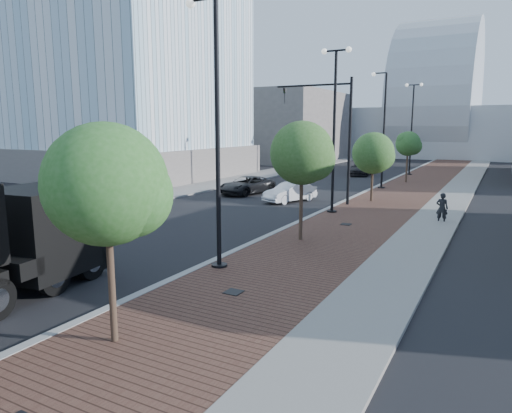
% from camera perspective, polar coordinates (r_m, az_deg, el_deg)
% --- Properties ---
extents(sidewalk, '(7.00, 140.00, 0.12)m').
position_cam_1_polar(sidewalk, '(43.88, 20.74, 2.76)').
color(sidewalk, '#4C2D23').
rests_on(sidewalk, ground).
extents(concrete_strip, '(2.40, 140.00, 0.13)m').
position_cam_1_polar(concrete_strip, '(43.61, 24.26, 2.49)').
color(concrete_strip, slate).
rests_on(concrete_strip, ground).
extents(curb, '(0.30, 140.00, 0.14)m').
position_cam_1_polar(curb, '(44.47, 16.28, 3.10)').
color(curb, gray).
rests_on(curb, ground).
extents(west_sidewalk, '(4.00, 140.00, 0.12)m').
position_cam_1_polar(west_sidewalk, '(48.85, 1.19, 4.06)').
color(west_sidewalk, slate).
rests_on(west_sidewalk, ground).
extents(white_sedan, '(2.70, 4.19, 1.30)m').
position_cam_1_polar(white_sedan, '(31.06, 4.23, 1.78)').
color(white_sedan, silver).
rests_on(white_sedan, ground).
extents(dark_car_mid, '(3.09, 5.10, 1.32)m').
position_cam_1_polar(dark_car_mid, '(34.60, -1.13, 2.65)').
color(dark_car_mid, black).
rests_on(dark_car_mid, ground).
extents(dark_car_far, '(2.36, 4.89, 1.37)m').
position_cam_1_polar(dark_car_far, '(49.30, 12.93, 4.59)').
color(dark_car_far, black).
rests_on(dark_car_far, ground).
extents(pedestrian, '(0.60, 0.40, 1.63)m').
position_cam_1_polar(pedestrian, '(25.84, 22.04, -0.20)').
color(pedestrian, black).
rests_on(pedestrian, ground).
extents(streetlight_1, '(1.44, 0.56, 9.21)m').
position_cam_1_polar(streetlight_1, '(15.86, -5.11, 7.42)').
color(streetlight_1, black).
rests_on(streetlight_1, ground).
extents(streetlight_2, '(1.72, 0.56, 9.28)m').
position_cam_1_polar(streetlight_2, '(26.66, 9.65, 9.33)').
color(streetlight_2, black).
rests_on(streetlight_2, ground).
extents(streetlight_3, '(1.44, 0.56, 9.21)m').
position_cam_1_polar(streetlight_3, '(38.24, 15.36, 8.53)').
color(streetlight_3, black).
rests_on(streetlight_3, ground).
extents(streetlight_4, '(1.72, 0.56, 9.28)m').
position_cam_1_polar(streetlight_4, '(49.97, 18.71, 9.14)').
color(streetlight_4, black).
rests_on(streetlight_4, ground).
extents(traffic_mast, '(5.09, 0.20, 8.00)m').
position_cam_1_polar(traffic_mast, '(29.78, 9.89, 9.68)').
color(traffic_mast, black).
rests_on(traffic_mast, ground).
extents(tree_0, '(2.72, 2.72, 5.13)m').
position_cam_1_polar(tree_0, '(10.56, -17.80, 2.56)').
color(tree_0, '#382619').
rests_on(tree_0, ground).
extents(tree_1, '(2.72, 2.72, 5.26)m').
position_cam_1_polar(tree_1, '(19.79, 5.86, 6.57)').
color(tree_1, '#382619').
rests_on(tree_1, ground).
extents(tree_2, '(2.73, 2.73, 4.66)m').
position_cam_1_polar(tree_2, '(31.23, 14.40, 6.40)').
color(tree_2, '#382619').
rests_on(tree_2, ground).
extents(tree_3, '(2.24, 2.16, 4.61)m').
position_cam_1_polar(tree_3, '(42.94, 18.38, 7.38)').
color(tree_3, '#382619').
rests_on(tree_3, ground).
extents(tower_podium, '(19.00, 19.00, 3.00)m').
position_cam_1_polar(tower_podium, '(48.55, -14.95, 5.40)').
color(tower_podium, slate).
rests_on(tower_podium, ground).
extents(convention_center, '(50.00, 30.00, 50.00)m').
position_cam_1_polar(convention_center, '(88.94, 21.49, 9.85)').
color(convention_center, '#A7ADB1').
rests_on(convention_center, ground).
extents(commercial_block_nw, '(14.00, 20.00, 10.00)m').
position_cam_1_polar(commercial_block_nw, '(69.65, 3.65, 9.85)').
color(commercial_block_nw, '#5F5956').
rests_on(commercial_block_nw, ground).
extents(utility_cover_1, '(0.50, 0.50, 0.02)m').
position_cam_1_polar(utility_cover_1, '(14.01, -2.80, -10.53)').
color(utility_cover_1, black).
rests_on(utility_cover_1, sidewalk).
extents(utility_cover_2, '(0.50, 0.50, 0.02)m').
position_cam_1_polar(utility_cover_2, '(23.75, 11.08, -2.17)').
color(utility_cover_2, black).
rests_on(utility_cover_2, sidewalk).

